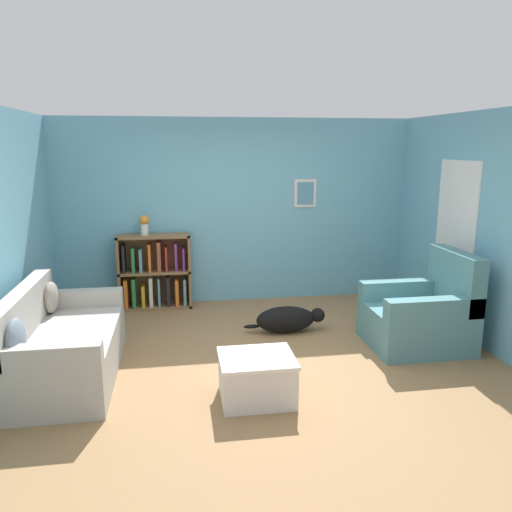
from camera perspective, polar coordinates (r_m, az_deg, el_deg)
ground_plane at (r=5.34m, az=0.69°, el=-12.00°), size 14.00×14.00×0.00m
wall_back at (r=7.15m, az=-2.32°, el=5.12°), size 5.60×0.13×2.60m
wall_right at (r=5.95m, az=25.70°, el=2.33°), size 0.16×5.00×2.60m
couch at (r=5.23m, az=-21.42°, el=-9.61°), size 0.91×1.75×0.89m
bookshelf at (r=7.06m, az=-11.51°, el=-2.02°), size 0.98×0.31×1.03m
recliner_chair at (r=5.93m, az=18.48°, el=-6.41°), size 1.05×0.92×1.08m
coffee_table at (r=4.54m, az=0.08°, el=-13.61°), size 0.66×0.56×0.41m
dog at (r=6.09m, az=3.64°, el=-7.22°), size 1.00×0.29×0.32m
vase at (r=6.91m, az=-12.66°, el=3.62°), size 0.13×0.13×0.27m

